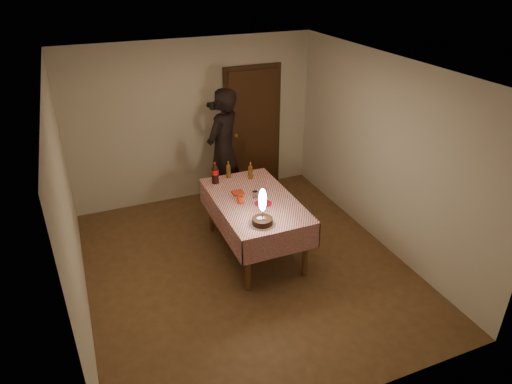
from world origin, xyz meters
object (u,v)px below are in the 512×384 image
red_cup (240,200)px  photographer (223,150)px  clear_cup (255,194)px  cola_bottle (215,173)px  dining_table (255,206)px  birthday_cake (262,214)px  amber_bottle_right (250,171)px  amber_bottle_left (228,170)px  red_plate (263,204)px

red_cup → photographer: bearing=79.9°
clear_cup → red_cup: bearing=-163.5°
clear_cup → cola_bottle: 0.72m
dining_table → birthday_cake: size_ratio=3.63×
photographer → amber_bottle_right: bearing=-79.9°
dining_table → red_cup: bearing=-172.6°
clear_cup → amber_bottle_left: bearing=99.6°
red_plate → photographer: (-0.01, 1.55, 0.16)m
red_cup → amber_bottle_left: bearing=81.9°
red_plate → cola_bottle: 0.92m
birthday_cake → dining_table: bearing=76.3°
amber_bottle_right → red_cup: bearing=-121.9°
amber_bottle_right → birthday_cake: bearing=-105.3°
amber_bottle_right → photographer: photographer is taller
red_cup → clear_cup: red_cup is taller
birthday_cake → red_plate: size_ratio=2.16×
clear_cup → cola_bottle: bearing=119.5°
photographer → cola_bottle: bearing=-117.0°
amber_bottle_left → cola_bottle: bearing=-157.8°
amber_bottle_left → amber_bottle_right: (0.28, -0.15, 0.00)m
cola_bottle → birthday_cake: bearing=-82.1°
cola_bottle → amber_bottle_left: bearing=22.2°
birthday_cake → amber_bottle_right: (0.33, 1.21, -0.01)m
amber_bottle_left → photographer: size_ratio=0.13×
dining_table → birthday_cake: (-0.15, -0.61, 0.24)m
red_plate → photographer: size_ratio=0.11×
dining_table → red_plate: red_plate is taller
dining_table → birthday_cake: bearing=-103.7°
birthday_cake → clear_cup: 0.68m
cola_bottle → dining_table: bearing=-63.8°
red_cup → amber_bottle_left: (0.11, 0.78, 0.07)m
dining_table → cola_bottle: (-0.33, 0.66, 0.26)m
amber_bottle_left → birthday_cake: bearing=-92.2°
red_cup → dining_table: bearing=7.4°
red_plate → cola_bottle: bearing=115.0°
birthday_cake → amber_bottle_right: bearing=74.7°
birthday_cake → red_plate: (0.21, 0.45, -0.13)m
amber_bottle_left → amber_bottle_right: same height
dining_table → cola_bottle: size_ratio=5.42×
dining_table → red_cup: (-0.21, -0.03, 0.16)m
amber_bottle_left → dining_table: bearing=-82.7°
red_plate → amber_bottle_left: amber_bottle_left is taller
amber_bottle_left → red_plate: bearing=-80.5°
birthday_cake → cola_bottle: size_ratio=1.49×
amber_bottle_left → photographer: 0.65m
cola_bottle → amber_bottle_right: cola_bottle is taller
dining_table → amber_bottle_left: (-0.10, 0.76, 0.23)m
amber_bottle_left → photographer: photographer is taller
red_cup → amber_bottle_left: size_ratio=0.39×
birthday_cake → amber_bottle_right: birthday_cake is taller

